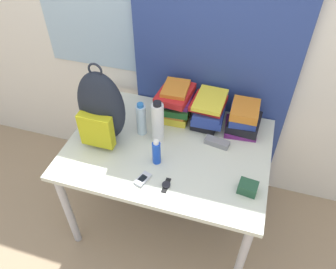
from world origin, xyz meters
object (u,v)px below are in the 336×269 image
object	(u,v)px
book_stack_right	(244,118)
sunglasses_case	(217,142)
backpack	(101,110)
book_stack_left	(176,102)
sports_bottle	(158,122)
book_stack_center	(209,110)
cell_phone	(143,179)
water_bottle	(141,119)
sunscreen_bottle	(156,152)
wristwatch	(166,185)
camera_pouch	(248,188)

from	to	relation	value
book_stack_right	sunglasses_case	bearing A→B (deg)	-123.33
backpack	book_stack_left	size ratio (longest dim) A/B	1.89
sports_bottle	book_stack_center	bearing A→B (deg)	43.11
backpack	cell_phone	world-z (taller)	backpack
water_bottle	sunglasses_case	world-z (taller)	water_bottle
book_stack_left	book_stack_center	bearing A→B (deg)	0.31
sunscreen_bottle	wristwatch	size ratio (longest dim) A/B	1.65
water_bottle	wristwatch	bearing A→B (deg)	-53.05
sunglasses_case	wristwatch	distance (m)	0.45
cell_phone	book_stack_center	bearing A→B (deg)	67.47
book_stack_left	sunscreen_bottle	world-z (taller)	book_stack_left
water_bottle	wristwatch	size ratio (longest dim) A/B	2.24
book_stack_right	water_bottle	bearing A→B (deg)	-159.71
backpack	book_stack_right	distance (m)	0.88
sunscreen_bottle	camera_pouch	size ratio (longest dim) A/B	1.59
backpack	book_stack_left	distance (m)	0.50
book_stack_center	cell_phone	xyz separation A→B (m)	(-0.24, -0.58, -0.10)
book_stack_right	sports_bottle	bearing A→B (deg)	-152.63
camera_pouch	water_bottle	bearing A→B (deg)	158.80
book_stack_center	water_bottle	world-z (taller)	water_bottle
book_stack_left	camera_pouch	xyz separation A→B (m)	(0.54, -0.49, -0.09)
backpack	book_stack_center	distance (m)	0.68
cell_phone	wristwatch	world-z (taller)	cell_phone
book_stack_left	sports_bottle	bearing A→B (deg)	-99.68
book_stack_right	sunglasses_case	distance (m)	0.24
book_stack_right	sunglasses_case	size ratio (longest dim) A/B	1.61
backpack	book_stack_right	world-z (taller)	backpack
wristwatch	cell_phone	bearing A→B (deg)	-179.60
book_stack_right	water_bottle	xyz separation A→B (m)	(-0.61, -0.22, 0.02)
book_stack_right	sunscreen_bottle	world-z (taller)	book_stack_right
book_stack_right	sunscreen_bottle	bearing A→B (deg)	-135.02
book_stack_left	sunglasses_case	size ratio (longest dim) A/B	1.79
water_bottle	cell_phone	size ratio (longest dim) A/B	2.04
book_stack_left	sports_bottle	size ratio (longest dim) A/B	0.97
book_stack_left	wristwatch	xyz separation A→B (m)	(0.11, -0.58, -0.12)
backpack	sunscreen_bottle	distance (m)	0.41
sunglasses_case	wristwatch	xyz separation A→B (m)	(-0.20, -0.40, -0.01)
book_stack_left	book_stack_center	xyz separation A→B (m)	(0.22, 0.00, -0.02)
book_stack_right	water_bottle	world-z (taller)	water_bottle
book_stack_center	wristwatch	bearing A→B (deg)	-100.34
water_bottle	backpack	bearing A→B (deg)	-149.90
backpack	wristwatch	world-z (taller)	backpack
sports_bottle	wristwatch	bearing A→B (deg)	-65.05
cell_phone	camera_pouch	distance (m)	0.57
book_stack_left	wristwatch	bearing A→B (deg)	-78.83
backpack	camera_pouch	size ratio (longest dim) A/B	4.96
book_stack_right	book_stack_center	bearing A→B (deg)	-178.18
backpack	cell_phone	distance (m)	0.47
book_stack_right	cell_phone	bearing A→B (deg)	-128.41
sunglasses_case	camera_pouch	bearing A→B (deg)	-53.75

